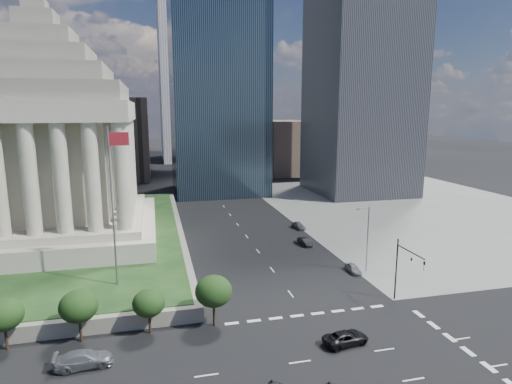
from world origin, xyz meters
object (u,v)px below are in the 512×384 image
object	(u,v)px
traffic_signal_ne	(405,265)
street_lamp_north	(367,235)
war_memorial	(46,125)
flagpole	(113,198)
suv_grey	(84,359)
parked_sedan_mid	(305,242)
pickup_truck	(346,338)
parked_sedan_far	(299,225)
parked_sedan_near	(353,268)

from	to	relation	value
traffic_signal_ne	street_lamp_north	size ratio (longest dim) A/B	0.80
war_memorial	flagpole	xyz separation A→B (m)	(12.17, -24.00, -8.29)
suv_grey	parked_sedan_mid	world-z (taller)	suv_grey
pickup_truck	suv_grey	xyz separation A→B (m)	(-25.68, 2.11, 0.10)
war_memorial	flagpole	world-z (taller)	war_memorial
flagpole	pickup_truck	distance (m)	31.59
street_lamp_north	pickup_truck	world-z (taller)	street_lamp_north
parked_sedan_mid	war_memorial	bearing A→B (deg)	162.10
flagpole	street_lamp_north	distance (m)	35.95
flagpole	traffic_signal_ne	size ratio (longest dim) A/B	2.50
traffic_signal_ne	parked_sedan_far	bearing A→B (deg)	91.58
traffic_signal_ne	flagpole	bearing A→B (deg)	163.29
traffic_signal_ne	suv_grey	xyz separation A→B (m)	(-36.50, -4.63, -4.47)
parked_sedan_near	war_memorial	bearing A→B (deg)	156.43
war_memorial	parked_sedan_mid	distance (m)	48.54
parked_sedan_mid	suv_grey	bearing A→B (deg)	-143.97
traffic_signal_ne	suv_grey	size ratio (longest dim) A/B	1.50
street_lamp_north	parked_sedan_far	xyz separation A→B (m)	(-1.83, 24.84, -4.97)
traffic_signal_ne	war_memorial	bearing A→B (deg)	143.58
traffic_signal_ne	suv_grey	distance (m)	37.07
traffic_signal_ne	parked_sedan_near	size ratio (longest dim) A/B	2.19
war_memorial	parked_sedan_far	size ratio (longest dim) A/B	9.62
flagpole	street_lamp_north	world-z (taller)	flagpole
pickup_truck	suv_grey	world-z (taller)	suv_grey
suv_grey	parked_sedan_near	world-z (taller)	suv_grey
war_memorial	flagpole	distance (m)	28.16
street_lamp_north	parked_sedan_mid	bearing A→B (deg)	106.85
parked_sedan_far	war_memorial	bearing A→B (deg)	174.79
flagpole	parked_sedan_mid	xyz separation A→B (m)	(30.83, 15.29, -12.48)
suv_grey	parked_sedan_near	xyz separation A→B (m)	(35.50, 16.11, -0.15)
parked_sedan_near	street_lamp_north	bearing A→B (deg)	-2.29
street_lamp_north	suv_grey	world-z (taller)	street_lamp_north
traffic_signal_ne	pickup_truck	distance (m)	13.54
street_lamp_north	pickup_truck	bearing A→B (deg)	-122.85
flagpole	parked_sedan_near	world-z (taller)	flagpole
flagpole	parked_sedan_far	size ratio (longest dim) A/B	4.93
war_memorial	pickup_truck	distance (m)	58.20
traffic_signal_ne	suv_grey	bearing A→B (deg)	-172.77
pickup_truck	suv_grey	distance (m)	25.77
suv_grey	parked_sedan_mid	xyz separation A→B (m)	(33.00, 30.22, -0.14)
parked_sedan_mid	pickup_truck	bearing A→B (deg)	-109.21
flagpole	parked_sedan_near	xyz separation A→B (m)	(33.33, 1.17, -12.49)
war_memorial	traffic_signal_ne	size ratio (longest dim) A/B	4.88
war_memorial	parked_sedan_mid	bearing A→B (deg)	-11.45
war_memorial	pickup_truck	bearing A→B (deg)	-49.00
pickup_truck	suv_grey	bearing A→B (deg)	75.73
traffic_signal_ne	parked_sedan_mid	distance (m)	26.24
pickup_truck	parked_sedan_near	world-z (taller)	pickup_truck
suv_grey	parked_sedan_far	size ratio (longest dim) A/B	1.32
parked_sedan_mid	parked_sedan_near	bearing A→B (deg)	-86.41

